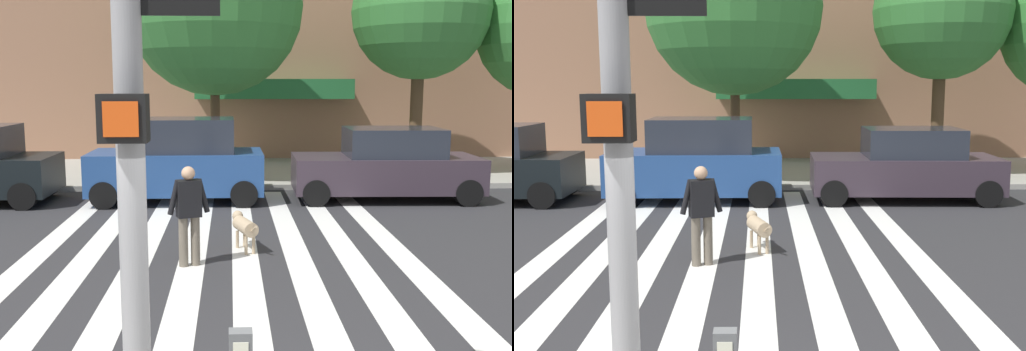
# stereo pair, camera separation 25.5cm
# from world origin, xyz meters

# --- Properties ---
(ground_plane) EXTENTS (160.00, 160.00, 0.00)m
(ground_plane) POSITION_xyz_m (0.00, 6.10, 0.00)
(ground_plane) COLOR #2B2B2D
(sidewalk_far) EXTENTS (80.00, 6.00, 0.15)m
(sidewalk_far) POSITION_xyz_m (0.00, 15.19, 0.07)
(sidewalk_far) COLOR #9F9C92
(sidewalk_far) RESTS_ON ground_plane
(crosswalk_stripes) EXTENTS (6.75, 11.59, 0.01)m
(crosswalk_stripes) POSITION_xyz_m (-0.57, 6.10, 0.00)
(crosswalk_stripes) COLOR silver
(crosswalk_stripes) RESTS_ON ground_plane
(parked_car_behind_first) EXTENTS (4.29, 1.99, 2.09)m
(parked_car_behind_first) POSITION_xyz_m (-1.66, 10.75, 1.01)
(parked_car_behind_first) COLOR navy
(parked_car_behind_first) RESTS_ON ground_plane
(parked_car_third_in_line) EXTENTS (4.71, 2.13, 1.83)m
(parked_car_third_in_line) POSITION_xyz_m (3.62, 10.75, 0.88)
(parked_car_third_in_line) COLOR #362B35
(parked_car_third_in_line) RESTS_ON ground_plane
(street_tree_nearest) EXTENTS (5.13, 5.13, 7.56)m
(street_tree_nearest) POSITION_xyz_m (-0.80, 13.48, 5.14)
(street_tree_nearest) COLOR #4C3823
(street_tree_nearest) RESTS_ON sidewalk_far
(street_tree_middle) EXTENTS (4.17, 4.17, 7.06)m
(street_tree_middle) POSITION_xyz_m (5.45, 14.32, 5.11)
(street_tree_middle) COLOR #4C3823
(street_tree_middle) RESTS_ON sidewalk_far
(pedestrian_dog_walker) EXTENTS (0.70, 0.35, 1.64)m
(pedestrian_dog_walker) POSITION_xyz_m (-1.04, 5.32, 0.93)
(pedestrian_dog_walker) COLOR #6B6051
(pedestrian_dog_walker) RESTS_ON ground_plane
(dog_on_leash) EXTENTS (0.48, 1.04, 0.65)m
(dog_on_leash) POSITION_xyz_m (-0.12, 6.19, 0.44)
(dog_on_leash) COLOR tan
(dog_on_leash) RESTS_ON ground_plane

